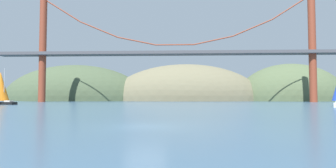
% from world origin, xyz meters
% --- Properties ---
extents(ground_plane, '(360.00, 360.00, 0.00)m').
position_xyz_m(ground_plane, '(0.00, 0.00, 0.00)').
color(ground_plane, '#385670').
extents(headland_center, '(82.07, 44.00, 39.14)m').
position_xyz_m(headland_center, '(5.00, 135.00, 0.00)').
color(headland_center, '#6B664C').
rests_on(headland_center, ground_plane).
extents(headland_left, '(77.85, 44.00, 38.93)m').
position_xyz_m(headland_left, '(-55.00, 135.00, 0.00)').
color(headland_left, '#425138').
rests_on(headland_left, ground_plane).
extents(headland_right, '(56.21, 44.00, 39.17)m').
position_xyz_m(headland_right, '(60.00, 135.00, 0.00)').
color(headland_right, '#4C5B3D').
rests_on(headland_right, ground_plane).
extents(suspension_bridge, '(143.71, 6.00, 42.52)m').
position_xyz_m(suspension_bridge, '(0.00, 95.00, 20.29)').
color(suspension_bridge, brown).
rests_on(suspension_bridge, ground_plane).
extents(sailboat_orange_sail, '(7.97, 5.41, 9.19)m').
position_xyz_m(sailboat_orange_sail, '(-43.45, 52.54, 4.39)').
color(sailboat_orange_sail, black).
rests_on(sailboat_orange_sail, ground_plane).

